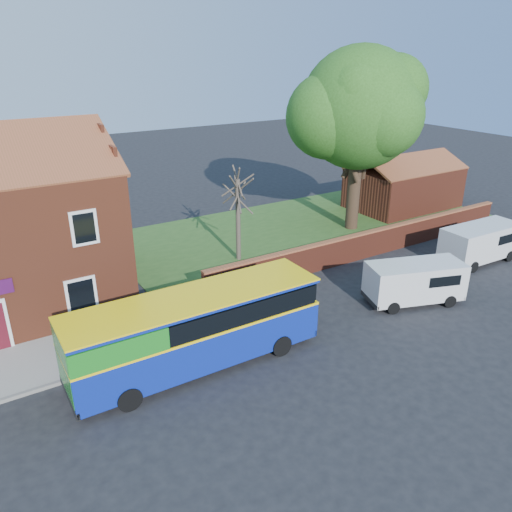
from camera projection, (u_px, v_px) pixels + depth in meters
ground at (241, 394)px, 17.79m from camera, size 120.00×120.00×0.00m
pavement at (5, 373)px, 18.85m from camera, size 18.00×3.50×0.12m
kerb at (11, 398)px, 17.48m from camera, size 18.00×0.15×0.14m
grass_strip at (309, 227)px, 34.29m from camera, size 26.00×12.00×0.04m
boundary_wall at (372, 243)px, 29.29m from camera, size 22.00×0.38×1.60m
outbuilding at (403, 187)px, 38.06m from camera, size 8.20×5.06×4.17m
bus at (189, 329)px, 18.64m from camera, size 9.78×2.57×2.98m
van_near at (415, 281)px, 23.81m from camera, size 4.92×3.22×2.01m
van_far at (480, 242)px, 28.42m from camera, size 4.91×2.16×2.13m
large_tree at (359, 112)px, 31.38m from camera, size 9.61×7.60×11.72m
bare_tree at (238, 216)px, 28.04m from camera, size 1.95×2.33×5.21m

